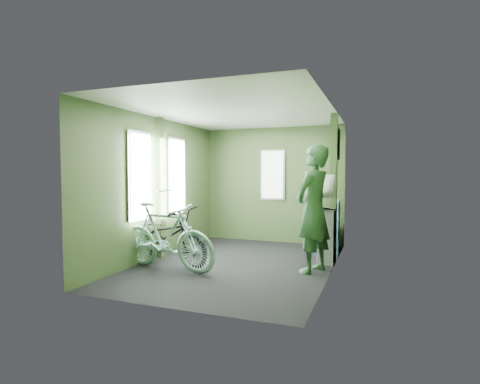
{
  "coord_description": "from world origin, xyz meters",
  "views": [
    {
      "loc": [
        2.02,
        -5.29,
        1.4
      ],
      "look_at": [
        0.0,
        0.1,
        1.1
      ],
      "focal_mm": 28.0,
      "sensor_mm": 36.0,
      "label": 1
    }
  ],
  "objects_px": {
    "bicycle_mint": "(165,271)",
    "bench_seat": "(327,236)",
    "bicycle_black": "(166,264)",
    "passenger": "(313,209)",
    "waste_box": "(326,236)"
  },
  "relations": [
    {
      "from": "bicycle_mint",
      "to": "bench_seat",
      "type": "height_order",
      "value": "bench_seat"
    },
    {
      "from": "bicycle_black",
      "to": "passenger",
      "type": "distance_m",
      "value": 2.38
    },
    {
      "from": "passenger",
      "to": "waste_box",
      "type": "bearing_deg",
      "value": -168.3
    },
    {
      "from": "passenger",
      "to": "waste_box",
      "type": "relative_size",
      "value": 2.12
    },
    {
      "from": "bicycle_mint",
      "to": "passenger",
      "type": "distance_m",
      "value": 2.27
    },
    {
      "from": "passenger",
      "to": "waste_box",
      "type": "distance_m",
      "value": 0.77
    },
    {
      "from": "waste_box",
      "to": "bicycle_black",
      "type": "bearing_deg",
      "value": -157.97
    },
    {
      "from": "bicycle_mint",
      "to": "waste_box",
      "type": "bearing_deg",
      "value": -50.07
    },
    {
      "from": "bicycle_black",
      "to": "bench_seat",
      "type": "distance_m",
      "value": 2.86
    },
    {
      "from": "waste_box",
      "to": "bench_seat",
      "type": "xyz_separation_m",
      "value": [
        -0.12,
        0.91,
        -0.15
      ]
    },
    {
      "from": "passenger",
      "to": "bench_seat",
      "type": "distance_m",
      "value": 1.63
    },
    {
      "from": "passenger",
      "to": "bench_seat",
      "type": "xyz_separation_m",
      "value": [
        -0.01,
        1.51,
        -0.63
      ]
    },
    {
      "from": "waste_box",
      "to": "bicycle_mint",
      "type": "bearing_deg",
      "value": -148.46
    },
    {
      "from": "passenger",
      "to": "bicycle_mint",
      "type": "bearing_deg",
      "value": -48.84
    },
    {
      "from": "bicycle_black",
      "to": "passenger",
      "type": "bearing_deg",
      "value": -64.94
    }
  ]
}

